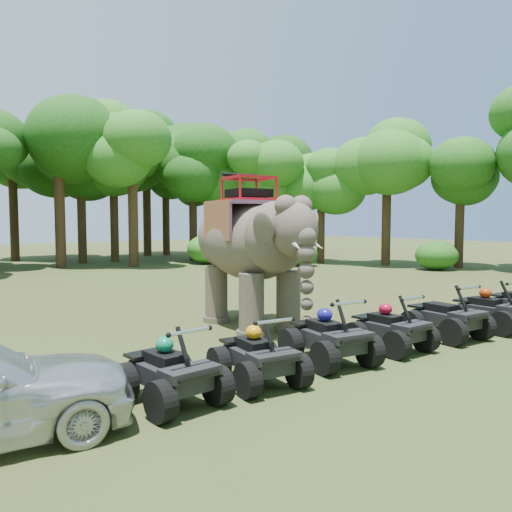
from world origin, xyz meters
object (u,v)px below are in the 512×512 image
at_px(atv_0, 170,363).
at_px(elephant, 251,250).
at_px(atv_1, 258,349).
at_px(atv_3, 391,322).
at_px(atv_5, 491,304).
at_px(atv_4, 447,311).
at_px(atv_2, 329,330).

bearing_deg(atv_0, elephant, 36.07).
distance_m(atv_1, atv_3, 3.62).
bearing_deg(elephant, atv_5, -32.70).
xyz_separation_m(elephant, atv_4, (3.11, -3.70, -1.35)).
height_order(elephant, atv_0, elephant).
relative_size(atv_1, atv_3, 0.99).
relative_size(atv_1, atv_2, 0.93).
xyz_separation_m(atv_0, atv_4, (7.19, 0.18, 0.03)).
relative_size(atv_0, atv_4, 0.95).
height_order(atv_0, atv_4, atv_4).
xyz_separation_m(atv_0, atv_3, (5.24, 0.19, -0.00)).
xyz_separation_m(atv_0, atv_2, (3.47, 0.20, 0.04)).
height_order(atv_1, atv_2, atv_2).
bearing_deg(atv_3, atv_4, -2.73).
bearing_deg(atv_1, atv_0, -175.83).
bearing_deg(atv_0, atv_4, -6.06).
distance_m(atv_1, atv_4, 5.57).
bearing_deg(atv_4, atv_2, -178.75).
distance_m(elephant, atv_3, 4.11).
distance_m(atv_0, atv_2, 3.48).
bearing_deg(atv_3, elephant, 104.92).
bearing_deg(elephant, atv_0, -131.28).
bearing_deg(atv_4, atv_1, -176.43).
bearing_deg(atv_2, elephant, 86.54).
distance_m(atv_2, atv_5, 5.47).
xyz_separation_m(atv_3, atv_4, (1.96, -0.01, 0.04)).
distance_m(atv_3, atv_5, 3.71).
distance_m(elephant, atv_0, 5.80).
bearing_deg(atv_1, atv_4, 6.61).
height_order(atv_0, atv_3, atv_0).
bearing_deg(atv_4, elephant, 131.66).
distance_m(elephant, atv_5, 6.30).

